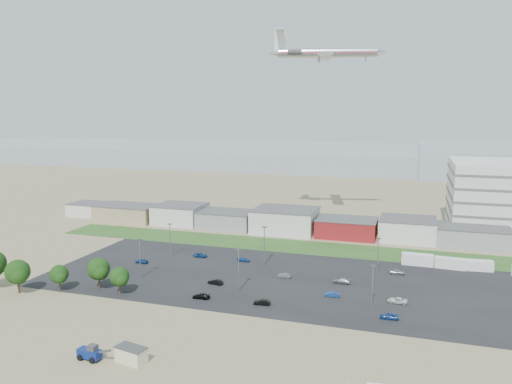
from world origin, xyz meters
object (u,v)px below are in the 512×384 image
at_px(parked_car_1, 332,294).
at_px(parked_car_0, 397,300).
at_px(parked_car_2, 389,316).
at_px(box_trailer_a, 418,260).
at_px(parked_car_9, 200,255).
at_px(parked_car_6, 244,260).
at_px(airliner, 327,53).
at_px(parked_car_3, 201,296).
at_px(parked_car_4, 215,282).
at_px(parked_car_12, 341,281).
at_px(portable_shed, 131,355).
at_px(parked_car_8, 397,272).
at_px(parked_car_5, 142,261).
at_px(parked_car_13, 262,302).
at_px(parked_car_7, 284,275).
at_px(telehandler, 89,352).

bearing_deg(parked_car_1, parked_car_0, 86.40).
relative_size(parked_car_1, parked_car_2, 0.93).
xyz_separation_m(box_trailer_a, parked_car_2, (-5.54, -40.63, -0.94)).
bearing_deg(parked_car_9, parked_car_6, -88.99).
xyz_separation_m(airliner, parked_car_2, (29.08, -86.98, -63.31)).
distance_m(parked_car_3, parked_car_4, 9.92).
height_order(parked_car_6, parked_car_12, parked_car_12).
xyz_separation_m(portable_shed, parked_car_0, (42.16, 41.66, -0.77)).
relative_size(portable_shed, airliner, 0.12).
xyz_separation_m(box_trailer_a, parked_car_8, (-5.05, -10.15, -0.93)).
bearing_deg(parked_car_9, parked_car_12, -101.58).
xyz_separation_m(parked_car_2, parked_car_8, (0.48, 30.47, 0.01)).
bearing_deg(parked_car_9, parked_car_8, -86.74).
xyz_separation_m(parked_car_3, parked_car_8, (42.15, 31.72, 0.06)).
xyz_separation_m(parked_car_5, parked_car_13, (41.57, -19.31, -0.03)).
bearing_deg(parked_car_12, parked_car_8, 133.43).
distance_m(airliner, parked_car_8, 89.86).
relative_size(parked_car_1, parked_car_8, 0.92).
relative_size(parked_car_7, parked_car_8, 0.91).
xyz_separation_m(telehandler, parked_car_13, (21.01, 32.79, -0.81)).
bearing_deg(parked_car_2, parked_car_3, -89.49).
bearing_deg(parked_car_13, parked_car_5, -122.10).
relative_size(airliner, parked_car_4, 11.44).
distance_m(parked_car_4, parked_car_9, 24.60).
relative_size(parked_car_3, parked_car_8, 1.06).
distance_m(parked_car_7, parked_car_8, 30.02).
distance_m(airliner, parked_car_1, 101.71).
bearing_deg(parked_car_3, parked_car_0, 102.09).
relative_size(parked_car_1, parked_car_13, 0.95).
height_order(parked_car_4, parked_car_5, parked_car_5).
height_order(parked_car_3, parked_car_9, parked_car_3).
relative_size(parked_car_0, parked_car_12, 0.97).
bearing_deg(portable_shed, parked_car_0, 56.31).
relative_size(parked_car_5, parked_car_13, 1.02).
xyz_separation_m(parked_car_6, parked_car_12, (29.30, -10.18, 0.11)).
bearing_deg(portable_shed, telehandler, -157.53).
distance_m(parked_car_1, parked_car_12, 9.91).
bearing_deg(airliner, parked_car_1, -91.52).
xyz_separation_m(airliner, parked_car_7, (1.89, -68.15, -63.39)).
height_order(portable_shed, parked_car_7, portable_shed).
relative_size(parked_car_4, parked_car_9, 0.91).
bearing_deg(parked_car_3, portable_shed, -0.76).
bearing_deg(parked_car_5, parked_car_3, 55.65).
height_order(parked_car_2, parked_car_5, parked_car_2).
bearing_deg(parked_car_3, box_trailer_a, 129.42).
xyz_separation_m(airliner, parked_car_5, (-39.74, -68.29, -63.32)).
xyz_separation_m(portable_shed, parked_car_7, (13.73, 50.85, -0.80)).
relative_size(parked_car_3, parked_car_5, 1.09).
xyz_separation_m(parked_car_4, parked_car_5, (-26.64, 10.03, 0.01)).
xyz_separation_m(telehandler, parked_car_8, (48.73, 63.90, -0.76)).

